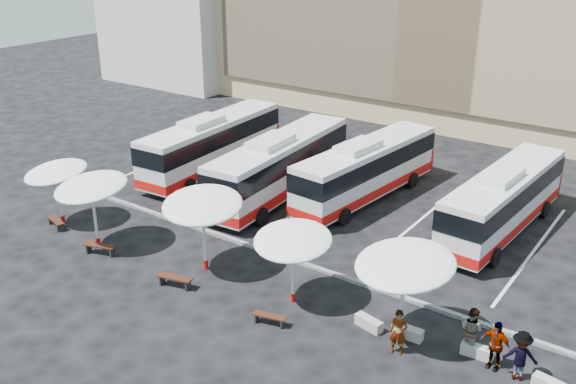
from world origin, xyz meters
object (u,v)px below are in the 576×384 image
Objects in this scene: wood_bench_0 at (56,222)px; wood_bench_1 at (100,247)px; bus_1 at (280,164)px; conc_bench_0 at (369,323)px; bus_0 at (213,142)px; wood_bench_3 at (269,317)px; sunshade_1 at (91,187)px; passenger_3 at (520,356)px; bus_3 at (504,199)px; passenger_0 at (398,332)px; bus_2 at (367,168)px; passenger_1 at (471,330)px; sunshade_0 at (56,172)px; sunshade_3 at (293,241)px; conc_bench_1 at (407,332)px; wood_bench_2 at (175,279)px; sunshade_2 at (202,205)px; passenger_2 at (495,345)px; sunshade_4 at (405,265)px; conc_bench_2 at (477,351)px.

wood_bench_1 is (4.23, -0.61, 0.04)m from wood_bench_0.
bus_1 is 10.23× the size of conc_bench_0.
bus_0 reaches higher than wood_bench_3.
passenger_3 is at bearing 5.07° from sunshade_1.
wood_bench_3 is (10.12, -0.04, -0.06)m from wood_bench_1.
bus_3 is 7.97× the size of wood_bench_3.
wood_bench_0 is at bearing 178.60° from sunshade_1.
wood_bench_1 is 15.12m from passenger_0.
passenger_1 is (10.14, -10.51, -0.91)m from bus_2.
wood_bench_3 is (14.60, -1.25, -2.52)m from sunshade_0.
sunshade_3 is 2.30× the size of wood_bench_1.
conc_bench_1 is (19.18, 1.68, -0.11)m from wood_bench_0.
wood_bench_1 is (4.48, -1.21, -2.47)m from sunshade_0.
passenger_0 reaches higher than conc_bench_1.
bus_3 is 6.79× the size of wood_bench_2.
sunshade_1 is at bearing -1.40° from wood_bench_0.
bus_2 is at bearing 48.48° from wood_bench_0.
conc_bench_1 is (9.89, 0.44, -2.96)m from sunshade_2.
passenger_2 is at bearing 10.75° from wood_bench_2.
passenger_2 is (22.70, 1.17, -1.89)m from sunshade_0.
bus_2 is 6.06× the size of passenger_3.
wood_bench_1 is 19.26m from passenger_3.
sunshade_2 is 3.44m from wood_bench_2.
bus_2 is (4.24, 2.51, -0.11)m from bus_1.
wood_bench_2 is (-9.74, -2.07, -2.89)m from sunshade_4.
bus_0 is at bearing 129.62° from sunshade_2.
sunshade_4 is 3.34× the size of wood_bench_0.
conc_bench_2 is 0.61× the size of passenger_2.
sunshade_0 is at bearing -15.14° from passenger_3.
bus_3 is at bearing 89.67° from sunshade_4.
bus_3 is at bearing 42.20° from wood_bench_1.
sunshade_2 reaches higher than sunshade_0.
bus_2 is at bearing 124.13° from sunshade_4.
wood_bench_3 is at bearing 0.90° from wood_bench_2.
passenger_3 is (16.30, -8.55, -0.99)m from bus_1.
wood_bench_1 reaches higher than wood_bench_0.
bus_0 is 17.77m from wood_bench_3.
passenger_3 is at bearing 4.13° from wood_bench_0.
bus_1 is 7.25× the size of wood_bench_2.
sunshade_0 is 1.09× the size of sunshade_3.
bus_0 is at bearing 101.50° from sunshade_1.
bus_3 is 11.67m from conc_bench_0.
conc_bench_2 is (12.49, 0.83, -2.97)m from sunshade_2.
conc_bench_1 is at bearing 11.33° from conc_bench_0.
bus_3 is (17.95, 1.75, -0.08)m from bus_0.
wood_bench_2 is at bearing -90.58° from sunshade_2.
conc_bench_0 is (-1.34, 0.04, -3.04)m from sunshade_4.
sunshade_4 is at bearing -165.07° from conc_bench_2.
conc_bench_1 reaches higher than wood_bench_0.
conc_bench_2 is at bearing 172.74° from passenger_1.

